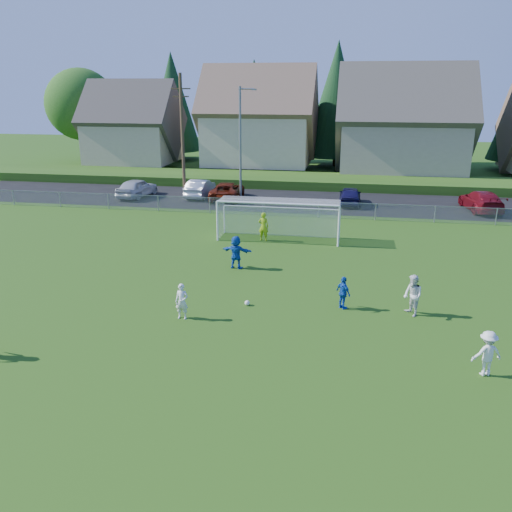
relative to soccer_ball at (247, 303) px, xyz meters
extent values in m
plane|color=#193D0C|center=(-0.09, -5.32, -0.11)|extent=(160.00, 160.00, 0.00)
plane|color=black|center=(-0.09, 22.18, -0.10)|extent=(60.00, 60.00, 0.00)
cube|color=#1E420F|center=(-0.09, 29.68, 0.29)|extent=(70.00, 6.00, 0.80)
sphere|color=white|center=(0.00, 0.00, 0.00)|extent=(0.22, 0.22, 0.22)
imported|color=silver|center=(-2.34, -1.81, 0.63)|extent=(0.56, 0.38, 1.49)
imported|color=silver|center=(6.91, 0.20, 0.76)|extent=(0.98, 1.05, 1.73)
imported|color=silver|center=(8.85, -4.36, 0.67)|extent=(1.13, 0.85, 1.56)
imported|color=#1248B0|center=(4.08, 0.39, 0.60)|extent=(0.81, 0.86, 1.43)
imported|color=#1248B0|center=(-1.52, 4.79, 0.76)|extent=(1.67, 0.78, 1.73)
imported|color=#A1CA17|center=(-0.98, 10.18, 0.77)|extent=(0.70, 0.53, 1.76)
imported|color=#B4B6BC|center=(-13.73, 21.44, 0.68)|extent=(2.47, 4.82, 1.57)
imported|color=silver|center=(-8.49, 22.47, 0.64)|extent=(1.59, 4.53, 1.49)
imported|color=#59180A|center=(-6.00, 21.93, 0.60)|extent=(2.64, 5.24, 1.42)
imported|color=#14113D|center=(4.06, 21.62, 0.60)|extent=(1.68, 4.17, 1.42)
imported|color=maroon|center=(13.82, 21.12, 0.65)|extent=(2.79, 5.48, 1.52)
cylinder|color=white|center=(-3.74, 9.68, 1.11)|extent=(0.12, 0.12, 2.44)
cylinder|color=white|center=(3.56, 9.68, 1.11)|extent=(0.12, 0.12, 2.44)
cylinder|color=white|center=(-0.09, 9.68, 2.33)|extent=(7.30, 0.12, 0.12)
cylinder|color=white|center=(-3.74, 11.48, 0.79)|extent=(0.08, 0.08, 1.80)
cylinder|color=white|center=(3.56, 11.48, 0.79)|extent=(0.08, 0.08, 1.80)
cylinder|color=white|center=(-0.09, 11.48, 1.69)|extent=(7.30, 0.08, 0.08)
cube|color=silver|center=(-0.09, 11.48, 0.79)|extent=(7.30, 0.02, 1.80)
cube|color=silver|center=(-3.74, 10.58, 1.11)|extent=(0.02, 1.80, 2.44)
cube|color=silver|center=(3.56, 10.58, 1.11)|extent=(0.02, 1.80, 2.44)
cube|color=silver|center=(-0.09, 10.58, 2.33)|extent=(7.30, 1.80, 0.02)
cube|color=gray|center=(-0.09, 16.68, 1.06)|extent=(52.00, 0.03, 0.03)
cube|color=gray|center=(-0.09, 16.68, 0.49)|extent=(52.00, 0.02, 1.14)
cylinder|color=gray|center=(-0.09, 16.68, 0.49)|extent=(0.06, 0.06, 1.20)
cylinder|color=slate|center=(-4.59, 20.68, 4.39)|extent=(0.18, 0.18, 9.00)
cylinder|color=slate|center=(-4.09, 20.68, 8.69)|extent=(1.20, 0.12, 0.12)
cube|color=slate|center=(-3.49, 20.68, 8.64)|extent=(0.36, 0.18, 0.12)
cylinder|color=#473321|center=(-9.59, 21.68, 4.89)|extent=(0.26, 0.26, 10.00)
cube|color=#473321|center=(-9.59, 21.68, 8.69)|extent=(1.60, 0.10, 0.10)
cube|color=#473321|center=(-9.59, 21.68, 8.09)|extent=(1.30, 0.10, 0.10)
cube|color=tan|center=(-20.09, 36.68, 2.94)|extent=(9.00, 8.00, 4.50)
pyramid|color=#423D38|center=(-20.09, 36.68, 9.60)|extent=(9.90, 8.80, 4.41)
cube|color=#C6B58E|center=(-6.09, 37.68, 3.44)|extent=(11.00, 9.00, 5.50)
pyramid|color=brown|center=(-6.09, 37.68, 11.15)|extent=(12.10, 9.90, 4.96)
cube|color=tan|center=(8.91, 36.68, 3.19)|extent=(12.00, 10.00, 5.00)
pyramid|color=#4C473F|center=(8.91, 36.68, 11.21)|extent=(13.20, 11.00, 5.52)
cylinder|color=#382616|center=(-28.09, 40.68, 1.87)|extent=(0.36, 0.36, 3.96)
sphere|color=#2B5B19|center=(-28.09, 40.68, 6.71)|extent=(8.36, 8.36, 8.36)
cylinder|color=#382616|center=(-18.09, 44.68, 0.49)|extent=(0.30, 0.30, 1.20)
cone|color=#143819|center=(-18.09, 44.68, 6.94)|extent=(6.76, 6.76, 11.70)
cylinder|color=#382616|center=(-8.09, 45.68, 0.49)|extent=(0.30, 0.30, 1.20)
cone|color=#143819|center=(-8.09, 45.68, 6.49)|extent=(6.24, 6.24, 10.80)
cylinder|color=#382616|center=(1.91, 42.68, 0.49)|extent=(0.30, 0.30, 1.20)
cone|color=#143819|center=(1.91, 42.68, 7.39)|extent=(7.28, 7.28, 12.60)
cylinder|color=#382616|center=(11.91, 44.68, 1.87)|extent=(0.36, 0.36, 3.96)
sphere|color=#2B5B19|center=(11.91, 44.68, 6.71)|extent=(8.36, 8.36, 8.36)
camera|label=1|loc=(4.24, -21.30, 9.06)|focal=38.00mm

